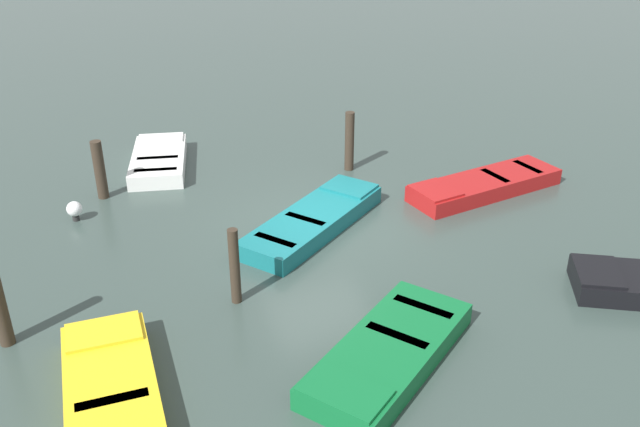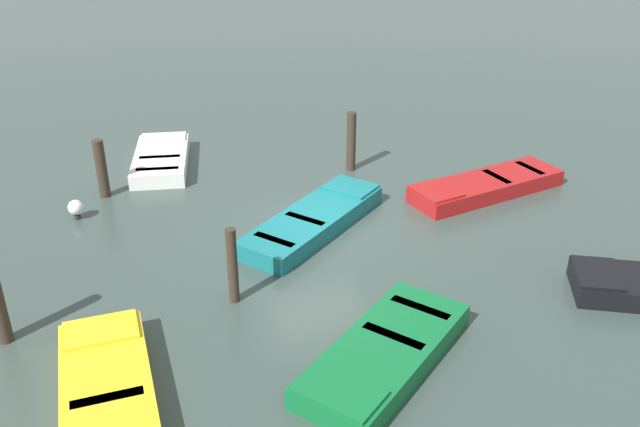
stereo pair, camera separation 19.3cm
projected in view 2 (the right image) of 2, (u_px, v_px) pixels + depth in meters
ground_plane at (320, 227)px, 15.83m from camera, size 80.00×80.00×0.00m
rowboat_teal at (314, 220)px, 15.69m from camera, size 4.06×3.63×0.46m
rowboat_green at (384, 354)px, 11.39m from camera, size 3.76×3.40×0.46m
rowboat_red at (485, 186)px, 17.35m from camera, size 4.30×2.03×0.46m
rowboat_white at (161, 159)px, 18.91m from camera, size 1.92×3.23×0.46m
rowboat_yellow at (107, 393)px, 10.53m from camera, size 1.46×3.70×0.46m
mooring_piling_center at (233, 266)px, 12.81m from camera, size 0.20×0.20×1.56m
mooring_piling_mid_right at (351, 142)px, 18.45m from camera, size 0.25×0.25×1.64m
mooring_piling_mid_left at (101, 169)px, 16.97m from camera, size 0.27×0.27×1.50m
marker_buoy at (76, 208)px, 16.07m from camera, size 0.36×0.36×0.48m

